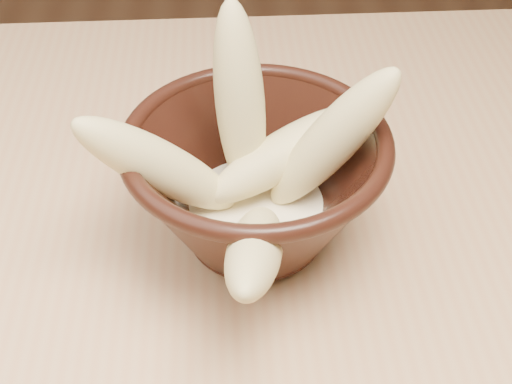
# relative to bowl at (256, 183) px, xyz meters

# --- Properties ---
(bowl) EXTENTS (0.19, 0.19, 0.10)m
(bowl) POSITION_rel_bowl_xyz_m (0.00, 0.00, 0.00)
(bowl) COLOR black
(bowl) RESTS_ON table
(milk_puddle) EXTENTS (0.11, 0.11, 0.01)m
(milk_puddle) POSITION_rel_bowl_xyz_m (-0.00, 0.00, -0.03)
(milk_puddle) COLOR #FEF0CC
(milk_puddle) RESTS_ON bowl
(banana_upright) EXTENTS (0.05, 0.07, 0.15)m
(banana_upright) POSITION_rel_bowl_xyz_m (-0.01, 0.03, 0.05)
(banana_upright) COLOR #E8CF89
(banana_upright) RESTS_ON bowl
(banana_left) EXTENTS (0.13, 0.07, 0.13)m
(banana_left) POSITION_rel_bowl_xyz_m (-0.07, -0.01, 0.03)
(banana_left) COLOR #E8CF89
(banana_left) RESTS_ON bowl
(banana_right) EXTENTS (0.11, 0.04, 0.14)m
(banana_right) POSITION_rel_bowl_xyz_m (0.05, -0.00, 0.04)
(banana_right) COLOR #E8CF89
(banana_right) RESTS_ON bowl
(banana_across) EXTENTS (0.14, 0.09, 0.07)m
(banana_across) POSITION_rel_bowl_xyz_m (0.02, 0.02, 0.01)
(banana_across) COLOR #E8CF89
(banana_across) RESTS_ON bowl
(banana_front) EXTENTS (0.06, 0.15, 0.10)m
(banana_front) POSITION_rel_bowl_xyz_m (-0.01, -0.08, 0.01)
(banana_front) COLOR #E8CF89
(banana_front) RESTS_ON bowl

